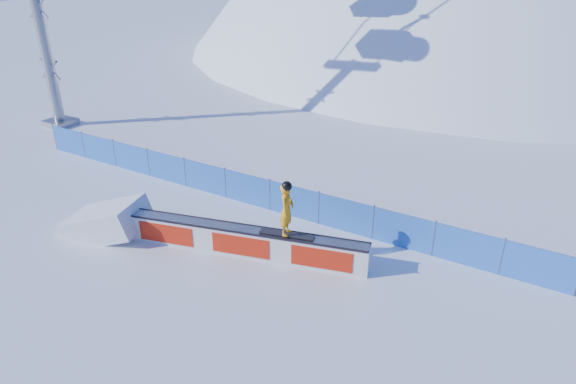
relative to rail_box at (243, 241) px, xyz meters
The scene contains 6 objects.
ground 2.50m from the rail_box, 140.12° to the right, with size 160.00×160.00×0.00m, color white.
snow_hill 44.48m from the rail_box, 92.67° to the left, with size 64.00×64.00×64.00m.
safety_fence 3.48m from the rail_box, 122.84° to the left, with size 22.05×0.05×1.30m.
rail_box is the anchor object (origin of this frame).
snow_ramp 4.93m from the rail_box, 165.62° to the right, with size 2.56×1.71×0.96m, color white, non-canonical shape.
snowboarder 1.95m from the rail_box, 14.38° to the left, with size 1.70×0.71×1.75m.
Camera 1 is at (10.09, -9.48, 8.81)m, focal length 32.00 mm.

